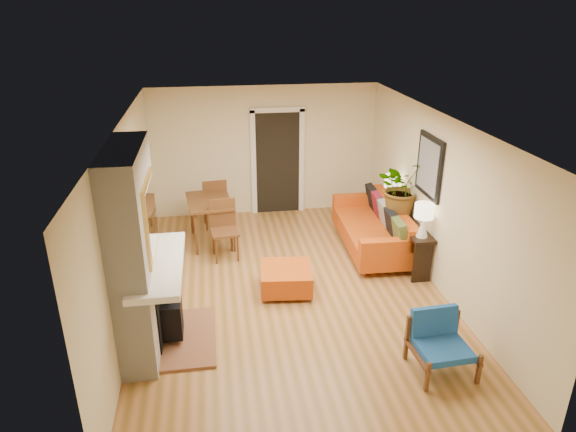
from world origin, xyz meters
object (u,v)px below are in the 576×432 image
(sofa, at_px, (376,228))
(houseplant, at_px, (402,187))
(ottoman, at_px, (286,278))
(console_table, at_px, (404,227))
(lamp_near, at_px, (424,216))
(lamp_far, at_px, (393,186))
(dining_table, at_px, (214,208))
(blue_chair, at_px, (439,339))

(sofa, height_order, houseplant, houseplant)
(ottoman, relative_size, console_table, 0.45)
(lamp_near, relative_size, lamp_far, 1.00)
(ottoman, height_order, console_table, console_table)
(console_table, relative_size, lamp_near, 3.43)
(ottoman, distance_m, dining_table, 2.22)
(lamp_far, xyz_separation_m, houseplant, (-0.01, -0.45, 0.14))
(ottoman, bearing_deg, houseplant, 25.92)
(ottoman, relative_size, blue_chair, 1.17)
(blue_chair, bearing_deg, console_table, 78.07)
(ottoman, xyz_separation_m, dining_table, (-1.01, 1.93, 0.44))
(sofa, distance_m, houseplant, 0.90)
(lamp_far, bearing_deg, lamp_near, -90.00)
(dining_table, xyz_separation_m, console_table, (3.14, -1.13, -0.08))
(lamp_near, height_order, lamp_far, same)
(houseplant, bearing_deg, sofa, 147.69)
(ottoman, relative_size, houseplant, 0.87)
(lamp_near, bearing_deg, blue_chair, -105.90)
(blue_chair, relative_size, console_table, 0.38)
(lamp_near, bearing_deg, console_table, 90.00)
(lamp_near, xyz_separation_m, lamp_far, (0.00, 1.40, 0.00))
(ottoman, bearing_deg, dining_table, 117.79)
(ottoman, xyz_separation_m, lamp_far, (2.13, 1.48, 0.84))
(blue_chair, distance_m, houseplant, 3.19)
(dining_table, bearing_deg, console_table, -19.73)
(sofa, relative_size, console_table, 1.22)
(ottoman, xyz_separation_m, houseplant, (2.12, 1.03, 0.98))
(sofa, xyz_separation_m, lamp_far, (0.33, 0.24, 0.68))
(dining_table, relative_size, lamp_near, 3.50)
(blue_chair, xyz_separation_m, lamp_far, (0.59, 3.47, 0.68))
(dining_table, relative_size, lamp_far, 3.50)
(console_table, xyz_separation_m, houseplant, (-0.01, 0.23, 0.63))
(blue_chair, xyz_separation_m, houseplant, (0.58, 3.02, 0.82))
(dining_table, height_order, console_table, dining_table)
(ottoman, height_order, blue_chair, blue_chair)
(lamp_near, bearing_deg, sofa, 106.07)
(lamp_near, bearing_deg, dining_table, 149.54)
(lamp_near, bearing_deg, lamp_far, 90.00)
(lamp_far, relative_size, houseplant, 0.56)
(ottoman, distance_m, lamp_near, 2.29)
(lamp_far, distance_m, houseplant, 0.47)
(dining_table, height_order, lamp_near, lamp_near)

